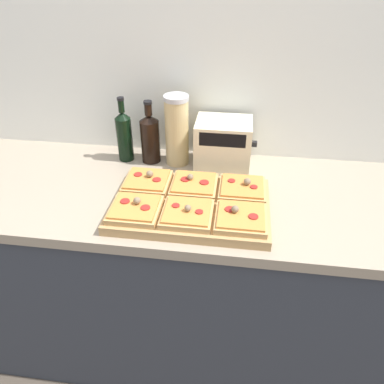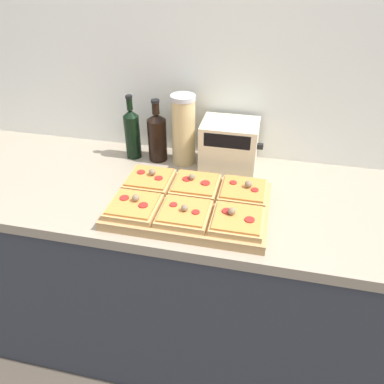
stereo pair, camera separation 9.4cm
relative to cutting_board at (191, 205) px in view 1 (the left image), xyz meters
name	(u,v)px [view 1 (the left image)]	position (x,y,z in m)	size (l,w,h in m)	color
wall_back	(198,70)	(-0.03, 0.47, 0.34)	(6.00, 0.06, 2.50)	silver
kitchen_counter	(187,274)	(-0.03, 0.12, -0.46)	(2.63, 0.67, 0.90)	#333842
cutting_board	(191,205)	(0.00, 0.00, 0.00)	(0.54, 0.37, 0.03)	tan
pizza_slice_back_left	(147,181)	(-0.18, 0.09, 0.03)	(0.17, 0.16, 0.05)	tan
pizza_slice_back_center	(194,185)	(0.00, 0.09, 0.03)	(0.17, 0.16, 0.05)	tan
pizza_slice_back_right	(242,188)	(0.18, 0.09, 0.03)	(0.17, 0.16, 0.05)	tan
pizza_slice_front_left	(135,209)	(-0.18, -0.09, 0.03)	(0.17, 0.16, 0.05)	tan
pizza_slice_front_center	(187,213)	(0.00, -0.09, 0.03)	(0.17, 0.16, 0.05)	tan
pizza_slice_front_right	(241,218)	(0.18, -0.09, 0.03)	(0.17, 0.16, 0.05)	tan
olive_oil_bottle	(124,135)	(-0.33, 0.33, 0.10)	(0.07, 0.07, 0.28)	black
wine_bottle	(150,137)	(-0.22, 0.33, 0.09)	(0.08, 0.08, 0.27)	black
grain_jar_tall	(177,130)	(-0.10, 0.33, 0.13)	(0.10, 0.10, 0.29)	tan
toaster_oven	(223,144)	(0.09, 0.33, 0.08)	(0.25, 0.18, 0.20)	beige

